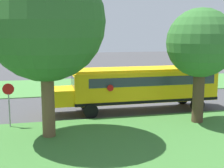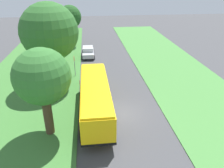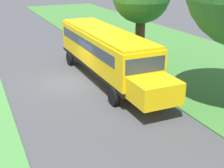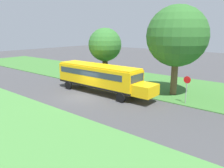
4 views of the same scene
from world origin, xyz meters
TOP-DOWN VIEW (x-y plane):
  - ground_plane at (0.00, 0.00)m, footprint 120.00×120.00m
  - grass_verge at (-10.00, 0.00)m, footprint 12.00×80.00m
  - school_bus at (-2.37, 0.35)m, footprint 2.85×12.42m

SIDE VIEW (x-z plane):
  - ground_plane at x=0.00m, z-range 0.00..0.00m
  - grass_verge at x=-10.00m, z-range 0.00..0.08m
  - school_bus at x=-2.37m, z-range 0.34..3.50m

